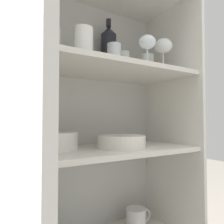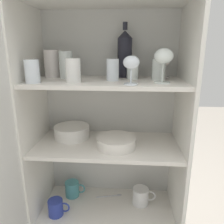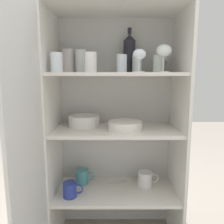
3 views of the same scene
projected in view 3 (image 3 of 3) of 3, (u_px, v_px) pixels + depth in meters
cupboard_back_panel at (115, 126)px, 1.58m from camera, size 0.81×0.02×1.48m
cupboard_side_left at (53, 133)px, 1.39m from camera, size 0.02×0.41×1.48m
cupboard_side_right at (177, 133)px, 1.39m from camera, size 0.02×0.41×1.48m
cupboard_top_panel at (115, 8)px, 1.27m from camera, size 0.81×0.41×0.02m
shelf_board_lower at (115, 191)px, 1.46m from camera, size 0.77×0.37×0.02m
shelf_board_middle at (115, 130)px, 1.39m from camera, size 0.77×0.37×0.02m
shelf_board_upper at (115, 74)px, 1.33m from camera, size 0.77×0.37×0.02m
cupboard_door at (27, 156)px, 0.99m from camera, size 0.02×0.40×1.48m
tumbler_glass_0 at (90, 62)px, 1.23m from camera, size 0.07×0.07×0.11m
tumbler_glass_1 at (80, 61)px, 1.37m from camera, size 0.07×0.07×0.14m
tumbler_glass_2 at (121, 64)px, 1.31m from camera, size 0.06×0.06×0.11m
tumbler_glass_3 at (56, 62)px, 1.20m from camera, size 0.07×0.07×0.11m
tumbler_glass_4 at (157, 64)px, 1.35m from camera, size 0.07×0.07×0.11m
tumbler_glass_5 at (136, 64)px, 1.38m from camera, size 0.06×0.06×0.11m
tumbler_glass_6 at (67, 61)px, 1.40m from camera, size 0.08×0.08×0.15m
wine_glass_0 at (138, 56)px, 1.18m from camera, size 0.07×0.07×0.13m
wine_glass_1 at (160, 60)px, 1.43m from camera, size 0.07×0.07×0.12m
wine_glass_2 at (163, 52)px, 1.23m from camera, size 0.09×0.09×0.16m
wine_bottle at (128, 54)px, 1.43m from camera, size 0.08×0.08×0.29m
plate_stack_white at (83, 121)px, 1.44m from camera, size 0.20×0.20×0.07m
mixing_bowl_large at (124, 125)px, 1.34m from camera, size 0.21×0.21×0.06m
coffee_mug_primary at (144, 179)px, 1.49m from camera, size 0.14×0.10×0.10m
coffee_mug_extra_1 at (69, 190)px, 1.36m from camera, size 0.13×0.08×0.09m
coffee_mug_extra_2 at (81, 177)px, 1.53m from camera, size 0.13×0.09×0.10m
serving_spoon at (117, 182)px, 1.55m from camera, size 0.16×0.05×0.01m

